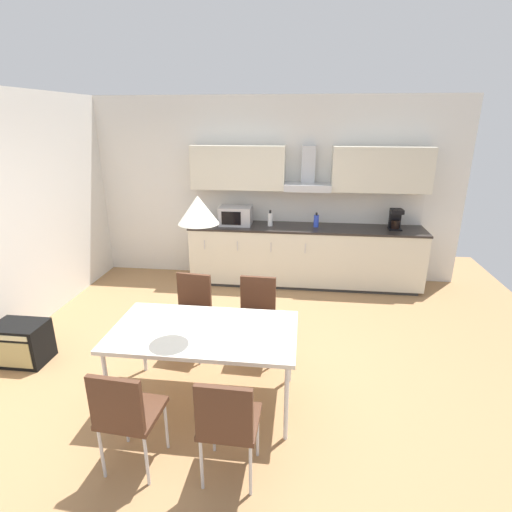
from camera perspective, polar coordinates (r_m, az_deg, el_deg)
name	(u,v)px	position (r m, az deg, el deg)	size (l,w,h in m)	color
ground_plane	(232,362)	(4.40, -3.40, -14.94)	(7.64, 7.68, 0.02)	#9E754C
wall_back	(260,190)	(6.32, 0.54, 9.43)	(6.11, 0.10, 2.78)	silver
kitchen_counter	(305,255)	(6.16, 6.96, 0.10)	(3.48, 0.66, 0.91)	#333333
backsplash_tile	(307,207)	(6.27, 7.23, 6.95)	(3.46, 0.02, 0.47)	silver
upper_wall_cabinets	(308,169)	(6.02, 7.47, 12.22)	(3.46, 0.40, 0.64)	beige
microwave	(236,216)	(6.08, -2.92, 5.78)	(0.48, 0.35, 0.28)	#ADADB2
coffee_maker	(395,219)	(6.17, 19.30, 5.00)	(0.18, 0.19, 0.30)	black
bottle_white	(270,219)	(6.02, 2.04, 5.28)	(0.07, 0.07, 0.24)	white
bottle_blue	(316,221)	(6.03, 8.60, 5.00)	(0.08, 0.08, 0.21)	blue
dining_table	(204,334)	(3.53, -7.42, -10.98)	(1.59, 0.88, 0.73)	silver
chair_far_left	(191,306)	(4.39, -9.20, -7.10)	(0.44, 0.44, 0.87)	#4C2D1E
chair_far_right	(257,310)	(4.26, 0.10, -7.69)	(0.41, 0.41, 0.87)	#4C2D1E
chair_near_left	(125,411)	(3.10, -18.16, -20.30)	(0.43, 0.43, 0.87)	#4C2D1E
chair_near_right	(227,420)	(2.91, -4.10, -22.32)	(0.41, 0.41, 0.87)	#4C2D1E
guitar_amp	(22,343)	(4.94, -30.48, -10.65)	(0.52, 0.37, 0.44)	black
pendant_lamp	(198,210)	(3.14, -8.27, 6.54)	(0.32, 0.32, 0.22)	silver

